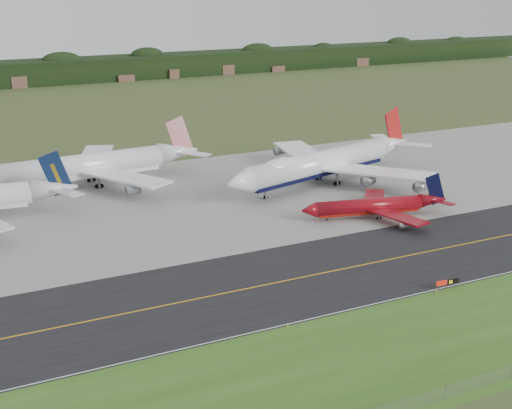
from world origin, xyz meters
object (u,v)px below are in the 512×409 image
object	(u,v)px
jet_red_737	(376,206)
jet_star_tail	(93,165)
taxiway_sign	(448,282)
jet_ba_747	(324,162)

from	to	relation	value
jet_red_737	jet_star_tail	bearing A→B (deg)	133.76
jet_red_737	jet_star_tail	xyz separation A→B (m)	(-53.39, 55.74, 2.81)
jet_star_tail	taxiway_sign	distance (m)	103.69
taxiway_sign	jet_ba_747	bearing A→B (deg)	77.42
jet_red_737	jet_ba_747	bearing A→B (deg)	83.07
jet_ba_747	jet_red_737	size ratio (longest dim) A/B	1.92
jet_ba_747	jet_star_tail	xyz separation A→B (m)	(-56.98, 26.21, -0.48)
jet_red_737	taxiway_sign	bearing A→B (deg)	-106.69
jet_ba_747	jet_red_737	bearing A→B (deg)	-96.93
jet_red_737	taxiway_sign	size ratio (longest dim) A/B	7.41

